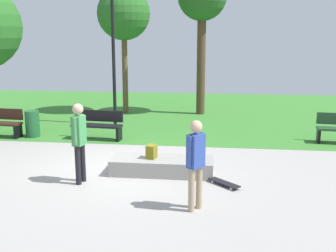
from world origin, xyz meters
TOP-DOWN VIEW (x-y plane):
  - ground_plane at (0.00, 0.00)m, footprint 28.00×28.00m
  - grass_lawn at (0.00, 8.17)m, footprint 26.60×11.66m
  - concrete_ledge at (1.16, -0.15)m, footprint 2.42×0.89m
  - backpack_on_ledge at (0.90, -0.16)m, footprint 0.25×0.32m
  - skater_performing_trick at (2.06, -2.19)m, footprint 0.35×0.38m
  - skater_watching at (-0.56, -1.02)m, footprint 0.25×0.42m
  - skateboard_by_ledge at (2.62, -0.83)m, footprint 0.71×0.70m
  - park_bench_center_lawn at (-1.33, 2.93)m, footprint 1.63×0.61m
  - tree_young_birch at (1.72, 7.68)m, footprint 1.97×1.97m
  - tree_slender_maple at (-1.46, 7.56)m, footprint 2.17×2.17m
  - lamp_post at (-1.31, 5.14)m, footprint 0.28×0.28m
  - trash_bin at (-3.52, 2.98)m, footprint 0.45×0.45m

SIDE VIEW (x-z plane):
  - ground_plane at x=0.00m, z-range 0.00..0.00m
  - grass_lawn at x=0.00m, z-range 0.00..0.01m
  - skateboard_by_ledge at x=2.62m, z-range 0.02..0.10m
  - concrete_ledge at x=1.16m, z-range 0.00..0.37m
  - trash_bin at x=-3.52m, z-range 0.00..0.86m
  - park_bench_center_lawn at x=-1.33m, z-range 0.03..0.94m
  - backpack_on_ledge at x=0.90m, z-range 0.37..0.69m
  - skater_performing_trick at x=2.06m, z-range 0.15..1.88m
  - skater_watching at x=-0.56m, z-range 0.16..1.96m
  - lamp_post at x=-1.31m, z-range 0.47..5.27m
  - tree_slender_maple at x=-1.46m, z-range 1.47..6.67m
  - tree_young_birch at x=1.72m, z-range 1.73..7.49m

